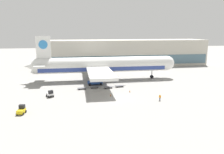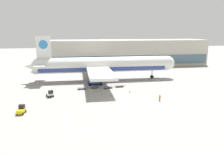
% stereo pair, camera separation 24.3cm
% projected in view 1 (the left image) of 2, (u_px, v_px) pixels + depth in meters
% --- Properties ---
extents(ground_plane, '(400.00, 400.00, 0.00)m').
position_uv_depth(ground_plane, '(121.00, 99.00, 61.48)').
color(ground_plane, gray).
extents(terminal_building, '(90.00, 18.20, 14.00)m').
position_uv_depth(terminal_building, '(125.00, 53.00, 121.72)').
color(terminal_building, '#BCB7A8').
rests_on(terminal_building, ground_plane).
extents(airplane_main, '(58.07, 48.12, 17.00)m').
position_uv_depth(airplane_main, '(101.00, 65.00, 83.91)').
color(airplane_main, white).
rests_on(airplane_main, ground_plane).
extents(scissor_lift_loader, '(5.25, 3.43, 5.32)m').
position_uv_depth(scissor_lift_loader, '(95.00, 79.00, 77.51)').
color(scissor_lift_loader, '#284C99').
rests_on(scissor_lift_loader, ground_plane).
extents(baggage_tug_foreground, '(2.48, 2.81, 2.00)m').
position_uv_depth(baggage_tug_foreground, '(50.00, 94.00, 63.23)').
color(baggage_tug_foreground, silver).
rests_on(baggage_tug_foreground, ground_plane).
extents(baggage_tug_mid, '(2.00, 2.65, 2.00)m').
position_uv_depth(baggage_tug_mid, '(21.00, 110.00, 50.30)').
color(baggage_tug_mid, yellow).
rests_on(baggage_tug_mid, ground_plane).
extents(baggage_dolly_lead, '(3.77, 1.86, 0.48)m').
position_uv_depth(baggage_dolly_lead, '(82.00, 88.00, 71.54)').
color(baggage_dolly_lead, '#56565B').
rests_on(baggage_dolly_lead, ground_plane).
extents(baggage_dolly_second, '(3.77, 1.86, 0.48)m').
position_uv_depth(baggage_dolly_second, '(94.00, 87.00, 73.03)').
color(baggage_dolly_second, '#56565B').
rests_on(baggage_dolly_second, ground_plane).
extents(baggage_dolly_third, '(3.77, 1.86, 0.48)m').
position_uv_depth(baggage_dolly_third, '(108.00, 87.00, 72.89)').
color(baggage_dolly_third, '#56565B').
rests_on(baggage_dolly_third, ground_plane).
extents(baggage_dolly_trail, '(3.77, 1.86, 0.48)m').
position_uv_depth(baggage_dolly_trail, '(119.00, 86.00, 74.51)').
color(baggage_dolly_trail, '#56565B').
rests_on(baggage_dolly_trail, ground_plane).
extents(ground_crew_near, '(0.47, 0.39, 1.75)m').
position_uv_depth(ground_crew_near, '(160.00, 97.00, 59.71)').
color(ground_crew_near, black).
rests_on(ground_crew_near, ground_plane).
extents(traffic_cone_near, '(0.40, 0.40, 0.62)m').
position_uv_depth(traffic_cone_near, '(111.00, 95.00, 64.01)').
color(traffic_cone_near, black).
rests_on(traffic_cone_near, ground_plane).
extents(traffic_cone_far, '(0.40, 0.40, 0.77)m').
position_uv_depth(traffic_cone_far, '(130.00, 91.00, 68.13)').
color(traffic_cone_far, black).
rests_on(traffic_cone_far, ground_plane).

